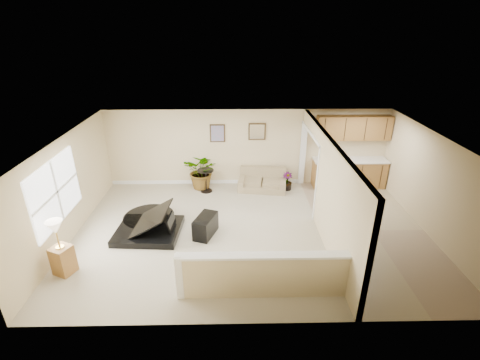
{
  "coord_description": "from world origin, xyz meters",
  "views": [
    {
      "loc": [
        -0.44,
        -7.61,
        4.95
      ],
      "look_at": [
        -0.29,
        0.4,
        1.3
      ],
      "focal_mm": 26.0,
      "sensor_mm": 36.0,
      "label": 1
    }
  ],
  "objects_px": {
    "piano": "(146,209)",
    "small_plant": "(287,182)",
    "accent_table": "(206,178)",
    "palm_plant": "(202,171)",
    "piano_bench": "(206,226)",
    "lamp_stand": "(61,251)",
    "loveseat": "(262,179)"
  },
  "relations": [
    {
      "from": "loveseat",
      "to": "lamp_stand",
      "type": "relative_size",
      "value": 1.27
    },
    {
      "from": "accent_table",
      "to": "palm_plant",
      "type": "relative_size",
      "value": 0.56
    },
    {
      "from": "palm_plant",
      "to": "small_plant",
      "type": "relative_size",
      "value": 2.3
    },
    {
      "from": "palm_plant",
      "to": "piano_bench",
      "type": "bearing_deg",
      "value": -84.1
    },
    {
      "from": "piano",
      "to": "loveseat",
      "type": "relative_size",
      "value": 1.24
    },
    {
      "from": "piano",
      "to": "palm_plant",
      "type": "height_order",
      "value": "piano"
    },
    {
      "from": "small_plant",
      "to": "accent_table",
      "type": "bearing_deg",
      "value": -177.86
    },
    {
      "from": "loveseat",
      "to": "palm_plant",
      "type": "bearing_deg",
      "value": -174.07
    },
    {
      "from": "piano_bench",
      "to": "lamp_stand",
      "type": "xyz_separation_m",
      "value": [
        -2.94,
        -1.41,
        0.28
      ]
    },
    {
      "from": "palm_plant",
      "to": "lamp_stand",
      "type": "bearing_deg",
      "value": -122.49
    },
    {
      "from": "piano",
      "to": "small_plant",
      "type": "height_order",
      "value": "piano"
    },
    {
      "from": "piano",
      "to": "piano_bench",
      "type": "distance_m",
      "value": 1.57
    },
    {
      "from": "accent_table",
      "to": "small_plant",
      "type": "height_order",
      "value": "accent_table"
    },
    {
      "from": "piano",
      "to": "accent_table",
      "type": "height_order",
      "value": "piano"
    },
    {
      "from": "piano",
      "to": "accent_table",
      "type": "bearing_deg",
      "value": 62.96
    },
    {
      "from": "piano",
      "to": "small_plant",
      "type": "xyz_separation_m",
      "value": [
        3.94,
        2.37,
        -0.38
      ]
    },
    {
      "from": "loveseat",
      "to": "accent_table",
      "type": "height_order",
      "value": "loveseat"
    },
    {
      "from": "piano_bench",
      "to": "small_plant",
      "type": "distance_m",
      "value": 3.56
    },
    {
      "from": "piano_bench",
      "to": "small_plant",
      "type": "height_order",
      "value": "small_plant"
    },
    {
      "from": "small_plant",
      "to": "lamp_stand",
      "type": "distance_m",
      "value": 6.7
    },
    {
      "from": "accent_table",
      "to": "palm_plant",
      "type": "height_order",
      "value": "palm_plant"
    },
    {
      "from": "small_plant",
      "to": "lamp_stand",
      "type": "bearing_deg",
      "value": -143.29
    },
    {
      "from": "palm_plant",
      "to": "lamp_stand",
      "type": "relative_size",
      "value": 1.04
    },
    {
      "from": "piano_bench",
      "to": "loveseat",
      "type": "distance_m",
      "value": 3.14
    },
    {
      "from": "loveseat",
      "to": "palm_plant",
      "type": "height_order",
      "value": "palm_plant"
    },
    {
      "from": "palm_plant",
      "to": "accent_table",
      "type": "bearing_deg",
      "value": -64.04
    },
    {
      "from": "small_plant",
      "to": "loveseat",
      "type": "bearing_deg",
      "value": 174.09
    },
    {
      "from": "palm_plant",
      "to": "lamp_stand",
      "type": "distance_m",
      "value": 4.93
    },
    {
      "from": "piano_bench",
      "to": "loveseat",
      "type": "xyz_separation_m",
      "value": [
        1.64,
        2.68,
        0.07
      ]
    },
    {
      "from": "loveseat",
      "to": "palm_plant",
      "type": "xyz_separation_m",
      "value": [
        -1.92,
        0.08,
        0.27
      ]
    },
    {
      "from": "accent_table",
      "to": "small_plant",
      "type": "xyz_separation_m",
      "value": [
        2.59,
        0.1,
        -0.23
      ]
    },
    {
      "from": "loveseat",
      "to": "lamp_stand",
      "type": "xyz_separation_m",
      "value": [
        -4.57,
        -4.08,
        0.22
      ]
    }
  ]
}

